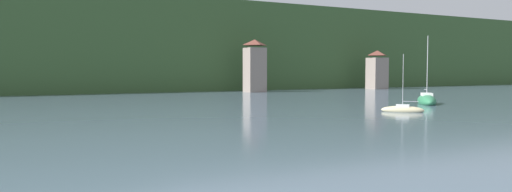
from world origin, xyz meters
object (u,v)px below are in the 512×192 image
(sailboat_far_2, at_px, (402,110))
(sailboat_far_3, at_px, (427,101))
(shore_building_west, at_px, (255,67))
(shore_building_westcentral, at_px, (377,70))

(sailboat_far_2, distance_m, sailboat_far_3, 12.60)
(shore_building_west, height_order, sailboat_far_2, shore_building_west)
(shore_building_westcentral, height_order, sailboat_far_2, shore_building_westcentral)
(sailboat_far_2, xyz_separation_m, sailboat_far_3, (10.69, 6.67, 0.18))
(shore_building_west, xyz_separation_m, shore_building_westcentral, (29.76, 0.03, -0.71))
(sailboat_far_2, bearing_deg, sailboat_far_3, -102.95)
(shore_building_westcentral, bearing_deg, sailboat_far_2, -129.92)
(sailboat_far_3, bearing_deg, sailboat_far_2, -17.23)
(sailboat_far_2, relative_size, sailboat_far_3, 0.68)
(sailboat_far_2, bearing_deg, shore_building_westcentral, -84.84)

